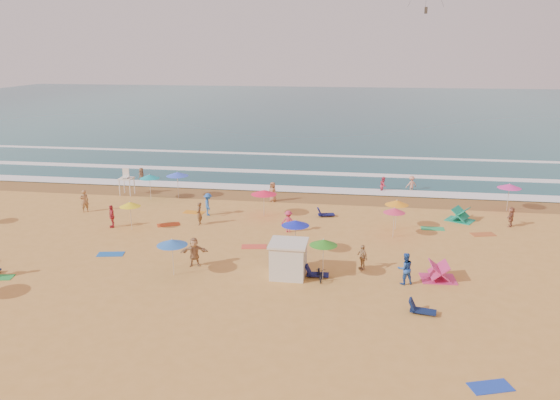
# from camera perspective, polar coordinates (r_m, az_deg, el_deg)

# --- Properties ---
(ground) EXTENTS (220.00, 220.00, 0.00)m
(ground) POSITION_cam_1_polar(r_m,az_deg,el_deg) (38.46, -5.59, -4.37)
(ground) COLOR gold
(ground) RESTS_ON ground
(ocean) EXTENTS (220.00, 140.00, 0.18)m
(ocean) POSITION_cam_1_polar(r_m,az_deg,el_deg) (120.04, 4.39, 9.36)
(ocean) COLOR #0C4756
(ocean) RESTS_ON ground
(wet_sand) EXTENTS (220.00, 220.00, 0.00)m
(wet_sand) POSITION_cam_1_polar(r_m,az_deg,el_deg) (50.09, -2.09, 0.48)
(wet_sand) COLOR olive
(wet_sand) RESTS_ON ground
(surf_foam) EXTENTS (200.00, 18.70, 0.05)m
(surf_foam) POSITION_cam_1_polar(r_m,az_deg,el_deg) (58.50, -0.48, 2.81)
(surf_foam) COLOR white
(surf_foam) RESTS_ON ground
(cabana) EXTENTS (2.00, 2.00, 2.00)m
(cabana) POSITION_cam_1_polar(r_m,az_deg,el_deg) (32.46, 0.88, -6.28)
(cabana) COLOR silver
(cabana) RESTS_ON ground
(cabana_roof) EXTENTS (2.20, 2.20, 0.12)m
(cabana_roof) POSITION_cam_1_polar(r_m,az_deg,el_deg) (32.08, 0.89, -4.53)
(cabana_roof) COLOR silver
(cabana_roof) RESTS_ON cabana
(bicycle) EXTENTS (0.83, 1.62, 0.81)m
(bicycle) POSITION_cam_1_polar(r_m,az_deg,el_deg) (32.23, 4.18, -7.64)
(bicycle) COLOR black
(bicycle) RESTS_ON ground
(lifeguard_stand) EXTENTS (1.20, 1.20, 2.10)m
(lifeguard_stand) POSITION_cam_1_polar(r_m,az_deg,el_deg) (52.05, -15.72, 1.66)
(lifeguard_stand) COLOR white
(lifeguard_stand) RESTS_ON ground
(beach_umbrellas) EXTENTS (56.58, 28.11, 0.69)m
(beach_umbrellas) POSITION_cam_1_polar(r_m,az_deg,el_deg) (37.83, -3.72, -1.27)
(beach_umbrellas) COLOR yellow
(beach_umbrellas) RESTS_ON ground
(loungers) EXTENTS (49.65, 24.12, 0.34)m
(loungers) POSITION_cam_1_polar(r_m,az_deg,el_deg) (33.79, 7.11, -7.01)
(loungers) COLOR #0E1D4A
(loungers) RESTS_ON ground
(towels) EXTENTS (46.69, 22.52, 0.03)m
(towels) POSITION_cam_1_polar(r_m,az_deg,el_deg) (35.95, -3.09, -5.76)
(towels) COLOR red
(towels) RESTS_ON ground
(popup_tents) EXTENTS (5.39, 13.91, 1.20)m
(popup_tents) POSITION_cam_1_polar(r_m,az_deg,el_deg) (39.18, 17.46, -3.74)
(popup_tents) COLOR #CE2D6F
(popup_tents) RESTS_ON ground
(beachgoers) EXTENTS (36.87, 25.56, 2.13)m
(beachgoers) POSITION_cam_1_polar(r_m,az_deg,el_deg) (41.04, -2.67, -1.80)
(beachgoers) COLOR brown
(beachgoers) RESTS_ON ground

